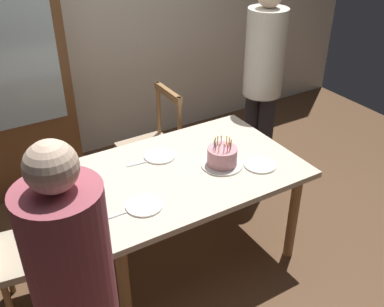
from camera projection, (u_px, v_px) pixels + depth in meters
name	position (u px, v px, depth m)	size (l,w,h in m)	color
ground	(186.00, 253.00, 3.32)	(6.40, 6.40, 0.00)	brown
back_wall	(81.00, 22.00, 4.00)	(6.40, 0.10, 2.60)	silver
dining_table	(186.00, 180.00, 2.98)	(1.48, 0.99, 0.75)	beige
birthday_cake	(222.00, 157.00, 2.93)	(0.28, 0.28, 0.20)	silver
plate_near_celebrant	(144.00, 205.00, 2.58)	(0.22, 0.22, 0.01)	white
plate_far_side	(160.00, 156.00, 3.06)	(0.22, 0.22, 0.01)	white
plate_near_guest	(260.00, 165.00, 2.96)	(0.22, 0.22, 0.01)	white
fork_near_celebrant	(119.00, 215.00, 2.51)	(0.18, 0.02, 0.01)	silver
fork_far_side	(140.00, 163.00, 2.98)	(0.18, 0.02, 0.01)	silver
chair_spindle_back	(152.00, 148.00, 3.74)	(0.44, 0.44, 0.95)	tan
chair_upholstered	(11.00, 245.00, 2.62)	(0.50, 0.50, 0.95)	tan
person_celebrant	(77.00, 299.00, 1.76)	(0.32, 0.32, 1.66)	#262328
person_guest	(263.00, 76.00, 3.67)	(0.32, 0.32, 1.75)	#262328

